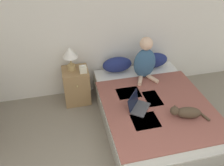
{
  "coord_description": "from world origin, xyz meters",
  "views": [
    {
      "loc": [
        -0.78,
        -0.39,
        2.79
      ],
      "look_at": [
        -0.13,
        2.35,
        0.83
      ],
      "focal_mm": 38.0,
      "sensor_mm": 36.0,
      "label": 1
    }
  ],
  "objects_px": {
    "bed": "(152,110)",
    "laptop_open": "(138,106)",
    "person_sitting": "(145,61)",
    "cat_tabby": "(186,112)",
    "nightstand": "(76,86)",
    "pillow_far": "(154,60)",
    "pillow_near": "(117,65)",
    "table_lamp": "(70,54)",
    "tissue_box": "(83,69)"
  },
  "relations": [
    {
      "from": "cat_tabby",
      "to": "tissue_box",
      "type": "relative_size",
      "value": 3.71
    },
    {
      "from": "laptop_open",
      "to": "nightstand",
      "type": "bearing_deg",
      "value": 77.15
    },
    {
      "from": "bed",
      "to": "table_lamp",
      "type": "xyz_separation_m",
      "value": [
        -1.17,
        0.88,
        0.71
      ]
    },
    {
      "from": "table_lamp",
      "to": "pillow_far",
      "type": "bearing_deg",
      "value": 0.83
    },
    {
      "from": "person_sitting",
      "to": "table_lamp",
      "type": "height_order",
      "value": "person_sitting"
    },
    {
      "from": "bed",
      "to": "pillow_near",
      "type": "bearing_deg",
      "value": 111.14
    },
    {
      "from": "bed",
      "to": "person_sitting",
      "type": "xyz_separation_m",
      "value": [
        0.06,
        0.61,
        0.57
      ]
    },
    {
      "from": "pillow_near",
      "to": "person_sitting",
      "type": "relative_size",
      "value": 0.71
    },
    {
      "from": "bed",
      "to": "laptop_open",
      "type": "height_order",
      "value": "laptop_open"
    },
    {
      "from": "pillow_far",
      "to": "cat_tabby",
      "type": "height_order",
      "value": "pillow_far"
    },
    {
      "from": "pillow_far",
      "to": "laptop_open",
      "type": "xyz_separation_m",
      "value": [
        -0.66,
        -1.08,
        -0.09
      ]
    },
    {
      "from": "laptop_open",
      "to": "table_lamp",
      "type": "xyz_separation_m",
      "value": [
        -0.86,
        1.05,
        0.41
      ]
    },
    {
      "from": "pillow_near",
      "to": "table_lamp",
      "type": "height_order",
      "value": "table_lamp"
    },
    {
      "from": "nightstand",
      "to": "table_lamp",
      "type": "height_order",
      "value": "table_lamp"
    },
    {
      "from": "cat_tabby",
      "to": "tissue_box",
      "type": "height_order",
      "value": "tissue_box"
    },
    {
      "from": "pillow_near",
      "to": "pillow_far",
      "type": "xyz_separation_m",
      "value": [
        0.7,
        0.0,
        0.0
      ]
    },
    {
      "from": "person_sitting",
      "to": "tissue_box",
      "type": "distance_m",
      "value": 1.06
    },
    {
      "from": "tissue_box",
      "to": "person_sitting",
      "type": "bearing_deg",
      "value": -7.7
    },
    {
      "from": "bed",
      "to": "laptop_open",
      "type": "bearing_deg",
      "value": -151.17
    },
    {
      "from": "person_sitting",
      "to": "cat_tabby",
      "type": "xyz_separation_m",
      "value": [
        0.22,
        -1.12,
        -0.24
      ]
    },
    {
      "from": "laptop_open",
      "to": "tissue_box",
      "type": "bearing_deg",
      "value": 74.78
    },
    {
      "from": "pillow_near",
      "to": "cat_tabby",
      "type": "relative_size",
      "value": 1.03
    },
    {
      "from": "pillow_near",
      "to": "nightstand",
      "type": "bearing_deg",
      "value": -175.4
    },
    {
      "from": "cat_tabby",
      "to": "nightstand",
      "type": "height_order",
      "value": "cat_tabby"
    },
    {
      "from": "pillow_far",
      "to": "pillow_near",
      "type": "bearing_deg",
      "value": 180.0
    },
    {
      "from": "cat_tabby",
      "to": "laptop_open",
      "type": "xyz_separation_m",
      "value": [
        -0.59,
        0.33,
        -0.04
      ]
    },
    {
      "from": "pillow_near",
      "to": "laptop_open",
      "type": "relative_size",
      "value": 1.26
    },
    {
      "from": "cat_tabby",
      "to": "nightstand",
      "type": "distance_m",
      "value": 1.96
    },
    {
      "from": "pillow_near",
      "to": "tissue_box",
      "type": "xyz_separation_m",
      "value": [
        -0.63,
        -0.15,
        0.08
      ]
    },
    {
      "from": "pillow_near",
      "to": "tissue_box",
      "type": "bearing_deg",
      "value": -166.42
    },
    {
      "from": "tissue_box",
      "to": "laptop_open",
      "type": "bearing_deg",
      "value": -53.83
    },
    {
      "from": "pillow_near",
      "to": "table_lamp",
      "type": "bearing_deg",
      "value": -178.46
    },
    {
      "from": "bed",
      "to": "pillow_near",
      "type": "distance_m",
      "value": 1.04
    },
    {
      "from": "pillow_near",
      "to": "cat_tabby",
      "type": "bearing_deg",
      "value": -65.88
    },
    {
      "from": "person_sitting",
      "to": "laptop_open",
      "type": "relative_size",
      "value": 1.77
    },
    {
      "from": "person_sitting",
      "to": "tissue_box",
      "type": "xyz_separation_m",
      "value": [
        -1.04,
        0.14,
        -0.11
      ]
    },
    {
      "from": "nightstand",
      "to": "pillow_far",
      "type": "bearing_deg",
      "value": 2.41
    },
    {
      "from": "nightstand",
      "to": "bed",
      "type": "bearing_deg",
      "value": -37.05
    },
    {
      "from": "pillow_far",
      "to": "bed",
      "type": "bearing_deg",
      "value": -111.19
    },
    {
      "from": "person_sitting",
      "to": "laptop_open",
      "type": "distance_m",
      "value": 0.91
    },
    {
      "from": "bed",
      "to": "person_sitting",
      "type": "distance_m",
      "value": 0.84
    },
    {
      "from": "pillow_far",
      "to": "nightstand",
      "type": "bearing_deg",
      "value": -177.59
    },
    {
      "from": "cat_tabby",
      "to": "pillow_near",
      "type": "bearing_deg",
      "value": -50.39
    },
    {
      "from": "person_sitting",
      "to": "pillow_near",
      "type": "bearing_deg",
      "value": 144.27
    },
    {
      "from": "table_lamp",
      "to": "pillow_near",
      "type": "bearing_deg",
      "value": 1.54
    },
    {
      "from": "tissue_box",
      "to": "bed",
      "type": "bearing_deg",
      "value": -37.39
    },
    {
      "from": "nightstand",
      "to": "tissue_box",
      "type": "xyz_separation_m",
      "value": [
        0.13,
        -0.09,
        0.38
      ]
    },
    {
      "from": "pillow_near",
      "to": "table_lamp",
      "type": "relative_size",
      "value": 1.27
    },
    {
      "from": "bed",
      "to": "person_sitting",
      "type": "bearing_deg",
      "value": 84.49
    },
    {
      "from": "bed",
      "to": "table_lamp",
      "type": "bearing_deg",
      "value": 142.88
    }
  ]
}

